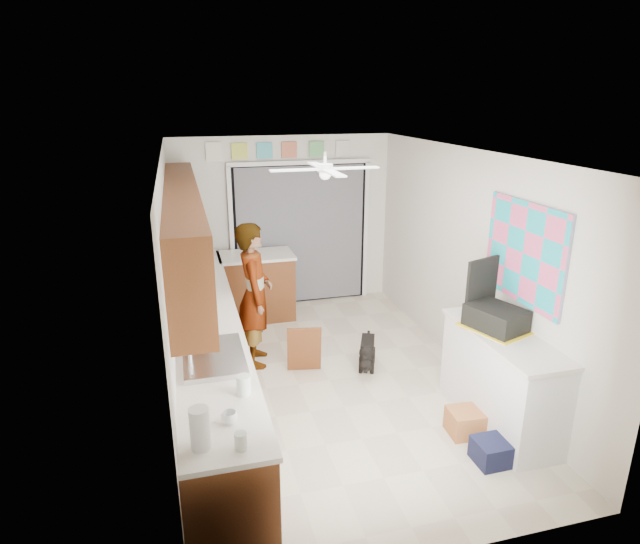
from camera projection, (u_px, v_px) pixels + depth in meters
floor at (329, 380)px, 5.98m from camera, size 5.00×5.00×0.00m
ceiling at (331, 153)px, 5.19m from camera, size 5.00×5.00×0.00m
wall_back at (283, 222)px, 7.88m from camera, size 3.20×0.00×3.20m
wall_front at (441, 399)px, 3.29m from camera, size 3.20×0.00×3.20m
wall_left at (172, 288)px, 5.20m from camera, size 0.00×5.00×5.00m
wall_right at (467, 263)px, 5.98m from camera, size 0.00×5.00×5.00m
left_base_cabinets at (209, 358)px, 5.52m from camera, size 0.60×4.80×0.90m
left_countertop at (207, 316)px, 5.38m from camera, size 0.62×4.80×0.04m
upper_cabinets at (184, 227)px, 5.25m from camera, size 0.32×4.00×0.80m
sink_basin at (214, 358)px, 4.45m from camera, size 0.50×0.76×0.06m
faucet at (190, 350)px, 4.37m from camera, size 0.03×0.03×0.22m
peninsula_base at (257, 287)px, 7.55m from camera, size 1.00×0.60×0.90m
peninsula_top at (256, 256)px, 7.40m from camera, size 1.04×0.64×0.04m
back_opening_recess at (301, 235)px, 7.98m from camera, size 2.00×0.06×2.10m
curtain_panel at (301, 236)px, 7.94m from camera, size 1.90×0.03×2.05m
door_trim_left at (232, 240)px, 7.70m from camera, size 0.06×0.04×2.10m
door_trim_right at (366, 231)px, 8.20m from camera, size 0.06×0.04×2.10m
door_trim_head at (300, 163)px, 7.61m from camera, size 2.10×0.04×0.06m
header_frame_0 at (240, 151)px, 7.38m from camera, size 0.22×0.02×0.22m
header_frame_1 at (265, 150)px, 7.46m from camera, size 0.22×0.02×0.22m
header_frame_2 at (289, 150)px, 7.55m from camera, size 0.22×0.02×0.22m
header_frame_3 at (317, 149)px, 7.64m from camera, size 0.22×0.02×0.22m
header_frame_4 at (343, 148)px, 7.74m from camera, size 0.22×0.02×0.22m
route66_sign at (214, 152)px, 7.29m from camera, size 0.22×0.02×0.26m
right_counter_base at (501, 382)px, 5.07m from camera, size 0.50×1.40×0.90m
right_counter_top at (505, 337)px, 4.92m from camera, size 0.54×1.44×0.04m
abstract_painting at (524, 253)px, 4.93m from camera, size 0.03×1.15×0.95m
ceiling_fan at (325, 169)px, 5.43m from camera, size 1.14×1.14×0.24m
microwave at (194, 254)px, 6.92m from camera, size 0.38×0.52×0.27m
cup at (229, 418)px, 3.57m from camera, size 0.13×0.13×0.09m
jar_a at (244, 385)px, 3.91m from camera, size 0.12×0.12×0.15m
jar_b at (241, 441)px, 3.31m from camera, size 0.08×0.08×0.12m
paper_towel_roll at (200, 428)px, 3.30m from camera, size 0.14×0.14×0.28m
suitcase at (496, 318)px, 5.00m from camera, size 0.52×0.60×0.22m
suitcase_rim at (495, 329)px, 5.04m from camera, size 0.61×0.69×0.02m
suitcase_lid at (482, 283)px, 5.19m from camera, size 0.41×0.17×0.50m
cardboard_box at (469, 422)px, 5.01m from camera, size 0.40×0.31×0.24m
navy_crate at (494, 451)px, 4.62m from camera, size 0.35×0.29×0.21m
cabinet_door_panel at (304, 349)px, 6.07m from camera, size 0.41×0.22×0.57m
man at (255, 295)px, 6.14m from camera, size 0.49×0.67×1.70m
dog at (367, 352)px, 6.19m from camera, size 0.40×0.56×0.40m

